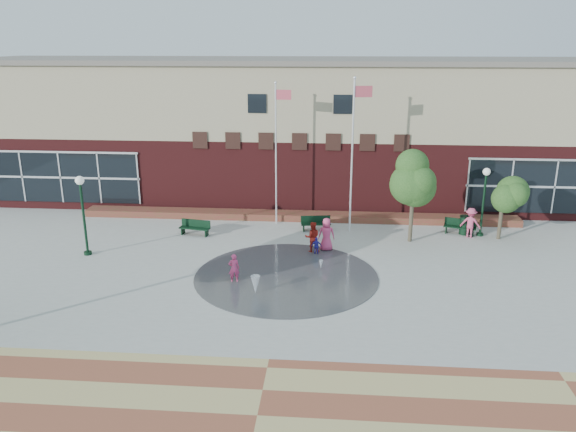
# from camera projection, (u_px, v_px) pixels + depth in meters

# --- Properties ---
(ground) EXTENTS (120.00, 120.00, 0.00)m
(ground) POSITION_uv_depth(u_px,v_px,m) (280.00, 306.00, 22.80)
(ground) COLOR #666056
(ground) RESTS_ON ground
(plaza_concrete) EXTENTS (46.00, 18.00, 0.01)m
(plaza_concrete) POSITION_uv_depth(u_px,v_px,m) (288.00, 268.00, 26.60)
(plaza_concrete) COLOR #A8A8A0
(plaza_concrete) RESTS_ON ground
(paver_band) EXTENTS (46.00, 6.00, 0.01)m
(paver_band) POSITION_uv_depth(u_px,v_px,m) (257.00, 416.00, 16.14)
(paver_band) COLOR #9A5036
(paver_band) RESTS_ON ground
(splash_pad) EXTENTS (8.40, 8.40, 0.01)m
(splash_pad) POSITION_uv_depth(u_px,v_px,m) (286.00, 277.00, 25.65)
(splash_pad) COLOR #383A3D
(splash_pad) RESTS_ON ground
(library_building) EXTENTS (44.40, 10.40, 9.20)m
(library_building) POSITION_uv_depth(u_px,v_px,m) (304.00, 128.00, 38.03)
(library_building) COLOR #551A1B
(library_building) RESTS_ON ground
(flower_bed) EXTENTS (26.00, 1.20, 0.40)m
(flower_bed) POSITION_uv_depth(u_px,v_px,m) (298.00, 219.00, 33.83)
(flower_bed) COLOR #A31532
(flower_bed) RESTS_ON ground
(flagpole_left) EXTENTS (0.96, 0.22, 8.20)m
(flagpole_left) POSITION_uv_depth(u_px,v_px,m) (277.00, 147.00, 31.70)
(flagpole_left) COLOR white
(flagpole_left) RESTS_ON ground
(flagpole_right) EXTENTS (1.04, 0.26, 8.54)m
(flagpole_right) POSITION_uv_depth(u_px,v_px,m) (353.00, 148.00, 30.34)
(flagpole_right) COLOR white
(flagpole_right) RESTS_ON ground
(lamp_left) EXTENTS (0.43, 0.43, 4.07)m
(lamp_left) POSITION_uv_depth(u_px,v_px,m) (83.00, 207.00, 27.52)
(lamp_left) COLOR black
(lamp_left) RESTS_ON ground
(lamp_right) EXTENTS (0.41, 0.41, 3.83)m
(lamp_right) POSITION_uv_depth(u_px,v_px,m) (484.00, 194.00, 30.29)
(lamp_right) COLOR black
(lamp_right) RESTS_ON ground
(bench_left) EXTENTS (1.77, 0.79, 0.86)m
(bench_left) POSITION_uv_depth(u_px,v_px,m) (195.00, 231.00, 31.01)
(bench_left) COLOR black
(bench_left) RESTS_ON ground
(bench_mid) EXTENTS (1.73, 0.70, 0.84)m
(bench_mid) POSITION_uv_depth(u_px,v_px,m) (316.00, 226.00, 31.74)
(bench_mid) COLOR black
(bench_mid) RESTS_ON ground
(bench_right) EXTENTS (1.78, 0.97, 0.86)m
(bench_right) POSITION_uv_depth(u_px,v_px,m) (460.00, 230.00, 31.15)
(bench_right) COLOR black
(bench_right) RESTS_ON ground
(trash_can) EXTENTS (0.65, 0.65, 1.06)m
(trash_can) POSITION_uv_depth(u_px,v_px,m) (465.00, 225.00, 31.09)
(trash_can) COLOR black
(trash_can) RESTS_ON ground
(tree_mid) EXTENTS (3.02, 3.02, 5.10)m
(tree_mid) POSITION_uv_depth(u_px,v_px,m) (414.00, 174.00, 29.02)
(tree_mid) COLOR #3F3729
(tree_mid) RESTS_ON ground
(tree_small_right) EXTENTS (2.25, 2.25, 3.84)m
(tree_small_right) POSITION_uv_depth(u_px,v_px,m) (504.00, 189.00, 29.67)
(tree_small_right) COLOR #3F3729
(tree_small_right) RESTS_ON ground
(water_jet_a) EXTENTS (0.41, 0.41, 0.79)m
(water_jet_a) POSITION_uv_depth(u_px,v_px,m) (256.00, 294.00, 23.90)
(water_jet_a) COLOR white
(water_jet_a) RESTS_ON ground
(water_jet_b) EXTENTS (0.19, 0.19, 0.43)m
(water_jet_b) POSITION_uv_depth(u_px,v_px,m) (321.00, 269.00, 26.48)
(water_jet_b) COLOR white
(water_jet_b) RESTS_ON ground
(child_splash) EXTENTS (0.55, 0.43, 1.34)m
(child_splash) POSITION_uv_depth(u_px,v_px,m) (234.00, 268.00, 24.88)
(child_splash) COLOR #E43F78
(child_splash) RESTS_ON ground
(adult_red) EXTENTS (0.86, 0.71, 1.60)m
(adult_red) POSITION_uv_depth(u_px,v_px,m) (312.00, 237.00, 28.42)
(adult_red) COLOR #B02219
(adult_red) RESTS_ON ground
(adult_pink) EXTENTS (0.87, 0.59, 1.73)m
(adult_pink) POSITION_uv_depth(u_px,v_px,m) (326.00, 234.00, 28.62)
(adult_pink) COLOR #E04276
(adult_pink) RESTS_ON ground
(child_blue) EXTENTS (0.55, 0.26, 0.91)m
(child_blue) POSITION_uv_depth(u_px,v_px,m) (317.00, 246.00, 28.16)
(child_blue) COLOR #332BB3
(child_blue) RESTS_ON ground
(person_bench) EXTENTS (1.22, 0.94, 1.67)m
(person_bench) POSITION_uv_depth(u_px,v_px,m) (471.00, 223.00, 30.53)
(person_bench) COLOR #D44C77
(person_bench) RESTS_ON ground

